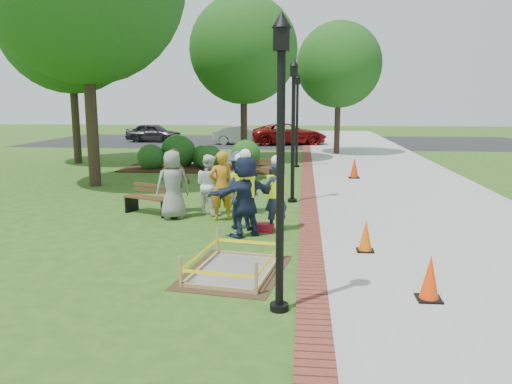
# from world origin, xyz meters

# --- Properties ---
(ground) EXTENTS (100.00, 100.00, 0.00)m
(ground) POSITION_xyz_m (0.00, 0.00, 0.00)
(ground) COLOR #285116
(ground) RESTS_ON ground
(sidewalk) EXTENTS (6.00, 60.00, 0.02)m
(sidewalk) POSITION_xyz_m (5.00, 10.00, 0.01)
(sidewalk) COLOR #9E9E99
(sidewalk) RESTS_ON ground
(brick_edging) EXTENTS (0.50, 60.00, 0.03)m
(brick_edging) POSITION_xyz_m (1.75, 10.00, 0.01)
(brick_edging) COLOR maroon
(brick_edging) RESTS_ON ground
(mulch_bed) EXTENTS (7.00, 3.00, 0.05)m
(mulch_bed) POSITION_xyz_m (-3.00, 12.00, 0.02)
(mulch_bed) COLOR #381E0F
(mulch_bed) RESTS_ON ground
(parking_lot) EXTENTS (36.00, 12.00, 0.01)m
(parking_lot) POSITION_xyz_m (0.00, 27.00, 0.00)
(parking_lot) COLOR black
(parking_lot) RESTS_ON ground
(wet_concrete_pad) EXTENTS (2.03, 2.54, 0.55)m
(wet_concrete_pad) POSITION_xyz_m (0.36, -1.42, 0.23)
(wet_concrete_pad) COLOR #47331E
(wet_concrete_pad) RESTS_ON ground
(bench_near) EXTENTS (1.54, 1.03, 0.80)m
(bench_near) POSITION_xyz_m (-2.60, 3.01, 0.25)
(bench_near) COLOR brown
(bench_near) RESTS_ON ground
(bench_far) EXTENTS (1.48, 0.84, 0.76)m
(bench_far) POSITION_xyz_m (-0.23, 9.56, 0.24)
(bench_far) COLOR #4F371B
(bench_far) RESTS_ON ground
(cone_front) EXTENTS (0.38, 0.38, 0.74)m
(cone_front) POSITION_xyz_m (3.55, -2.43, 0.36)
(cone_front) COLOR black
(cone_front) RESTS_ON ground
(cone_back) EXTENTS (0.35, 0.35, 0.68)m
(cone_back) POSITION_xyz_m (2.87, 0.05, 0.33)
(cone_back) COLOR black
(cone_back) RESTS_ON ground
(cone_far) EXTENTS (0.42, 0.42, 0.84)m
(cone_far) POSITION_xyz_m (3.58, 9.84, 0.40)
(cone_far) COLOR black
(cone_far) RESTS_ON ground
(toolbox) EXTENTS (0.43, 0.29, 0.20)m
(toolbox) POSITION_xyz_m (0.69, 1.42, 0.10)
(toolbox) COLOR maroon
(toolbox) RESTS_ON ground
(lamp_near) EXTENTS (0.28, 0.28, 4.26)m
(lamp_near) POSITION_xyz_m (1.25, -3.00, 2.48)
(lamp_near) COLOR black
(lamp_near) RESTS_ON ground
(lamp_mid) EXTENTS (0.28, 0.28, 4.26)m
(lamp_mid) POSITION_xyz_m (1.25, 5.00, 2.48)
(lamp_mid) COLOR black
(lamp_mid) RESTS_ON ground
(lamp_far) EXTENTS (0.28, 0.28, 4.26)m
(lamp_far) POSITION_xyz_m (1.25, 13.00, 2.48)
(lamp_far) COLOR black
(lamp_far) RESTS_ON ground
(tree_back) EXTENTS (5.33, 5.33, 8.16)m
(tree_back) POSITION_xyz_m (-1.46, 15.24, 5.49)
(tree_back) COLOR #3D2D1E
(tree_back) RESTS_ON ground
(tree_right) EXTENTS (4.77, 4.77, 7.37)m
(tree_right) POSITION_xyz_m (3.46, 18.96, 4.98)
(tree_right) COLOR #3D2D1E
(tree_right) RESTS_ON ground
(tree_far) EXTENTS (6.56, 6.56, 9.91)m
(tree_far) POSITION_xyz_m (-9.46, 13.44, 6.61)
(tree_far) COLOR #3D2D1E
(tree_far) RESTS_ON ground
(shrub_a) EXTENTS (1.21, 1.21, 1.21)m
(shrub_a) POSITION_xyz_m (-5.26, 11.76, 0.00)
(shrub_a) COLOR #1B4E16
(shrub_a) RESTS_ON ground
(shrub_b) EXTENTS (1.62, 1.62, 1.62)m
(shrub_b) POSITION_xyz_m (-4.22, 12.64, 0.00)
(shrub_b) COLOR #1B4E16
(shrub_b) RESTS_ON ground
(shrub_c) EXTENTS (1.15, 1.15, 1.15)m
(shrub_c) POSITION_xyz_m (-2.63, 11.99, 0.00)
(shrub_c) COLOR #1B4E16
(shrub_c) RESTS_ON ground
(shrub_d) EXTENTS (1.38, 1.38, 1.38)m
(shrub_d) POSITION_xyz_m (-1.07, 12.67, 0.00)
(shrub_d) COLOR #1B4E16
(shrub_d) RESTS_ON ground
(shrub_e) EXTENTS (1.10, 1.10, 1.10)m
(shrub_e) POSITION_xyz_m (-3.06, 12.74, 0.00)
(shrub_e) COLOR #1B4E16
(shrub_e) RESTS_ON ground
(casual_person_a) EXTENTS (0.68, 0.59, 1.80)m
(casual_person_a) POSITION_xyz_m (-1.81, 2.54, 0.90)
(casual_person_a) COLOR gray
(casual_person_a) RESTS_ON ground
(casual_person_b) EXTENTS (0.67, 0.57, 1.80)m
(casual_person_b) POSITION_xyz_m (-0.52, 2.50, 0.90)
(casual_person_b) COLOR #BF7616
(casual_person_b) RESTS_ON ground
(casual_person_c) EXTENTS (0.62, 0.56, 1.64)m
(casual_person_c) POSITION_xyz_m (-0.97, 3.12, 0.82)
(casual_person_c) COLOR white
(casual_person_c) RESTS_ON ground
(casual_person_d) EXTENTS (0.67, 0.59, 1.77)m
(casual_person_d) POSITION_xyz_m (-1.95, 3.27, 0.89)
(casual_person_d) COLOR brown
(casual_person_d) RESTS_ON ground
(casual_person_e) EXTENTS (0.64, 0.54, 1.72)m
(casual_person_e) POSITION_xyz_m (-0.16, 3.27, 0.86)
(casual_person_e) COLOR #363A5F
(casual_person_e) RESTS_ON ground
(hivis_worker_a) EXTENTS (0.71, 0.66, 2.01)m
(hivis_worker_a) POSITION_xyz_m (0.28, 1.03, 0.99)
(hivis_worker_a) COLOR #1A2B44
(hivis_worker_a) RESTS_ON ground
(hivis_worker_b) EXTENTS (0.63, 0.57, 1.81)m
(hivis_worker_b) POSITION_xyz_m (0.94, 1.57, 0.90)
(hivis_worker_b) COLOR #1A1F43
(hivis_worker_b) RESTS_ON ground
(hivis_worker_c) EXTENTS (0.61, 0.47, 1.84)m
(hivis_worker_c) POSITION_xyz_m (0.06, 1.73, 0.91)
(hivis_worker_c) COLOR #151A38
(hivis_worker_c) RESTS_ON ground
(parked_car_a) EXTENTS (2.33, 4.69, 1.48)m
(parked_car_a) POSITION_xyz_m (-9.37, 25.76, 0.00)
(parked_car_a) COLOR #252527
(parked_car_a) RESTS_ON ground
(parked_car_b) EXTENTS (1.95, 4.36, 1.41)m
(parked_car_b) POSITION_xyz_m (-2.68, 24.30, 0.00)
(parked_car_b) COLOR #969599
(parked_car_b) RESTS_ON ground
(parked_car_c) EXTENTS (3.25, 5.24, 1.59)m
(parked_car_c) POSITION_xyz_m (0.51, 24.65, 0.00)
(parked_car_c) COLOR maroon
(parked_car_c) RESTS_ON ground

